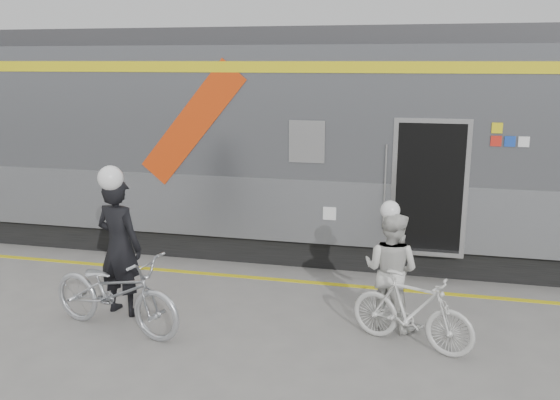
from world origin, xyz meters
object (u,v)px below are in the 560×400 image
(bicycle_left, at_px, (115,292))
(bicycle_right, at_px, (412,311))
(woman, at_px, (391,270))
(man, at_px, (120,247))

(bicycle_left, relative_size, bicycle_right, 1.28)
(woman, distance_m, bicycle_right, 0.70)
(man, xyz_separation_m, bicycle_right, (4.06, -0.14, -0.50))
(man, relative_size, bicycle_left, 0.95)
(man, height_order, woman, man)
(bicycle_left, height_order, woman, woman)
(woman, bearing_deg, bicycle_right, 140.05)
(woman, height_order, bicycle_right, woman)
(bicycle_left, height_order, bicycle_right, bicycle_left)
(bicycle_left, bearing_deg, woman, -61.32)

